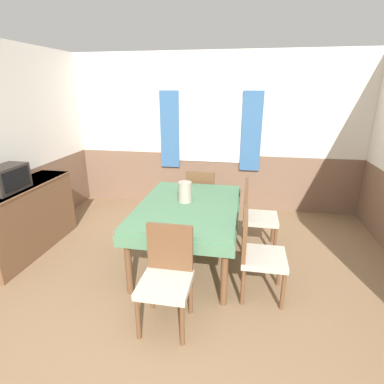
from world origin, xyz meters
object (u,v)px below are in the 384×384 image
chair_right_far (255,214)px  sideboard (26,219)px  tv (6,179)px  dining_table (189,212)px  chair_right_near (257,252)px  vase (185,192)px  chair_head_near (167,274)px  chair_head_window (201,196)px

chair_right_far → sideboard: chair_right_far is taller
sideboard → tv: (0.01, -0.19, 0.59)m
dining_table → chair_right_near: chair_right_near is taller
chair_right_far → sideboard: bearing=-78.3°
tv → vase: 2.08m
chair_head_near → vase: 1.15m
vase → chair_head_near: bearing=-87.1°
chair_right_far → vase: 1.02m
chair_head_near → tv: size_ratio=1.85×
chair_right_near → vase: (-0.84, 0.56, 0.39)m
chair_head_near → sideboard: size_ratio=0.61×
dining_table → chair_right_far: (0.79, 0.49, -0.17)m
chair_head_near → tv: bearing=-18.8°
tv → chair_head_window: bearing=32.1°
chair_right_far → chair_head_window: bearing=-123.6°
chair_right_near → tv: 2.94m
dining_table → chair_right_near: 0.94m
chair_right_near → chair_head_window: bearing=-152.2°
dining_table → chair_head_window: chair_head_window is taller
dining_table → vase: size_ratio=6.63×
chair_right_near → chair_head_near: (-0.79, -0.53, 0.00)m
chair_head_near → chair_right_far: bearing=-117.8°
chair_head_near → tv: (-2.09, 0.71, 0.55)m
chair_right_near → chair_head_near: 0.95m
chair_head_window → vase: size_ratio=3.76×
dining_table → chair_head_near: bearing=-90.0°
chair_right_near → sideboard: size_ratio=0.61×
chair_head_window → tv: size_ratio=1.85×
chair_right_far → tv: 3.04m
chair_head_window → sideboard: (-2.10, -1.13, -0.04)m
vase → sideboard: bearing=-174.9°
vase → chair_right_near: bearing=-33.3°
chair_head_window → vase: bearing=-93.3°
chair_right_far → tv: bearing=-74.7°
tv → sideboard: bearing=93.6°
dining_table → chair_head_near: (0.00, -1.01, -0.17)m
sideboard → vase: vase is taller
chair_right_far → chair_head_window: same height
chair_head_near → sideboard: 2.29m
dining_table → vase: (-0.05, 0.07, 0.22)m
chair_right_far → vase: vase is taller
chair_head_near → vase: vase is taller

